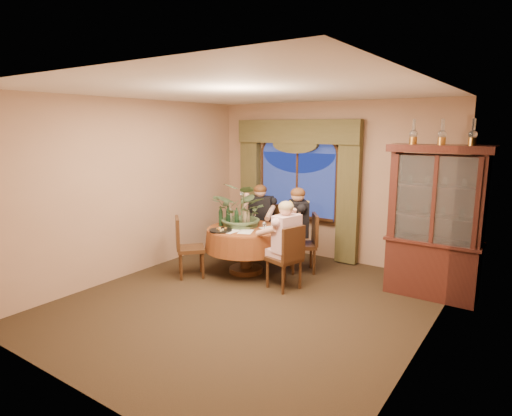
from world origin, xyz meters
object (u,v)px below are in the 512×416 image
Objects in this scene: chair_front_left at (191,247)px; wine_bottle_3 at (230,214)px; oil_lamp_right at (473,132)px; person_pink at (287,245)px; chair_back at (267,232)px; olive_bowl at (248,228)px; chair_back_right at (303,243)px; person_back at (261,221)px; wine_bottle_0 at (228,216)px; oil_lamp_left at (414,132)px; dining_table at (246,250)px; oil_lamp_center at (442,132)px; wine_bottle_1 at (237,218)px; person_scarf at (299,230)px; china_cabinet at (435,223)px; wine_bottle_2 at (221,216)px; stoneware_vase at (246,218)px; centerpiece_plant at (243,189)px; chair_right at (284,257)px.

chair_front_left is 2.91× the size of wine_bottle_3.
person_pink is (-2.22, -0.88, -1.64)m from oil_lamp_right.
chair_back is 0.99m from olive_bowl.
chair_back_right is 1.05m from person_back.
oil_lamp_left is at bearing 13.90° from wine_bottle_0.
dining_table is at bearing -10.47° from wine_bottle_3.
wine_bottle_1 is at bearing -165.84° from oil_lamp_center.
dining_table is 0.64m from wine_bottle_0.
person_scarf is (1.28, 1.21, 0.22)m from chair_front_left.
person_back is (-2.99, 0.14, -0.39)m from china_cabinet.
oil_lamp_right is 3.73m from person_back.
person_pink is 1.29m from wine_bottle_0.
wine_bottle_3 is at bearing 77.05° from wine_bottle_2.
person_back is 9.77× the size of olive_bowl.
person_pink reaches higher than wine_bottle_1.
person_scarf is 1.04m from wine_bottle_1.
wine_bottle_0 is (-1.25, 0.20, 0.26)m from person_pink.
stoneware_vase is at bearing -167.86° from oil_lamp_left.
centerpiece_plant is (-1.01, 0.31, 0.71)m from person_pink.
wine_bottle_0 reaches higher than chair_right.
person_pink reaches higher than stoneware_vase.
person_pink reaches higher than wine_bottle_2.
oil_lamp_center is 1.33× the size of stoneware_vase.
wine_bottle_0 is at bearing 67.60° from chair_back.
wine_bottle_0 is (-0.27, -0.15, 0.04)m from stoneware_vase.
person_pink is 0.94× the size of person_scarf.
person_pink reaches higher than dining_table.
wine_bottle_2 is (-0.34, -0.24, 0.04)m from stoneware_vase.
person_back reaches higher than chair_back.
centerpiece_plant is 0.52m from wine_bottle_0.
wine_bottle_2 is (-3.17, -0.77, -1.38)m from oil_lamp_center.
chair_front_left is at bearing 58.66° from person_back.
person_pink is at bearing -12.14° from olive_bowl.
stoneware_vase is 0.77× the size of wine_bottle_3.
china_cabinet reaches higher than stoneware_vase.
person_back reaches higher than dining_table.
china_cabinet reaches higher than wine_bottle_2.
person_back is (-3.36, 0.14, -1.62)m from oil_lamp_right.
chair_front_left is 1.51m from person_back.
wine_bottle_0 is at bearing 166.68° from wine_bottle_1.
person_back reaches higher than chair_right.
chair_back is at bearing 77.64° from wine_bottle_0.
wine_bottle_3 is (-0.38, 0.07, 0.54)m from dining_table.
oil_lamp_right reaches higher than chair_right.
chair_back_right is at bearing 29.29° from wine_bottle_2.
chair_right is at bearing -153.65° from china_cabinet.
chair_front_left is at bearing -160.66° from oil_lamp_right.
stoneware_vase is 0.31m from wine_bottle_3.
chair_right is 2.91× the size of wine_bottle_3.
oil_lamp_center is (0.37, 0.00, 0.00)m from oil_lamp_left.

